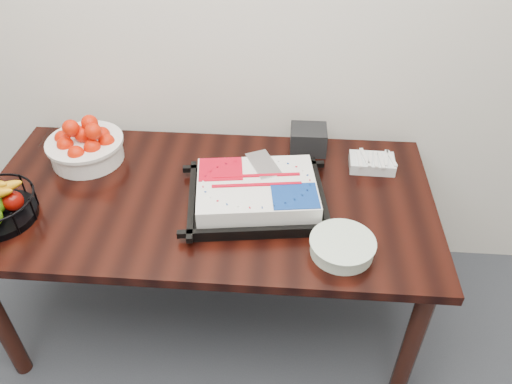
# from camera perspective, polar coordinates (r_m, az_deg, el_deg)

# --- Properties ---
(table) EXTENTS (1.80, 0.90, 0.75)m
(table) POSITION_cam_1_polar(r_m,az_deg,el_deg) (2.06, -5.39, -2.22)
(table) COLOR black
(table) RESTS_ON ground
(cake_tray) EXTENTS (0.57, 0.47, 0.11)m
(cake_tray) POSITION_cam_1_polar(r_m,az_deg,el_deg) (1.93, 0.07, -0.14)
(cake_tray) COLOR black
(cake_tray) RESTS_ON table
(tangerine_bowl) EXTENTS (0.33, 0.33, 0.21)m
(tangerine_bowl) POSITION_cam_1_polar(r_m,az_deg,el_deg) (2.26, -18.99, 5.38)
(tangerine_bowl) COLOR white
(tangerine_bowl) RESTS_ON table
(plate_stack) EXTENTS (0.23, 0.23, 0.06)m
(plate_stack) POSITION_cam_1_polar(r_m,az_deg,el_deg) (1.77, 9.82, -6.17)
(plate_stack) COLOR white
(plate_stack) RESTS_ON table
(fork_bag) EXTENTS (0.19, 0.13, 0.06)m
(fork_bag) POSITION_cam_1_polar(r_m,az_deg,el_deg) (2.18, 13.10, 3.29)
(fork_bag) COLOR silver
(fork_bag) RESTS_ON table
(napkin_box) EXTENTS (0.16, 0.14, 0.11)m
(napkin_box) POSITION_cam_1_polar(r_m,az_deg,el_deg) (2.23, 5.99, 5.99)
(napkin_box) COLOR black
(napkin_box) RESTS_ON table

